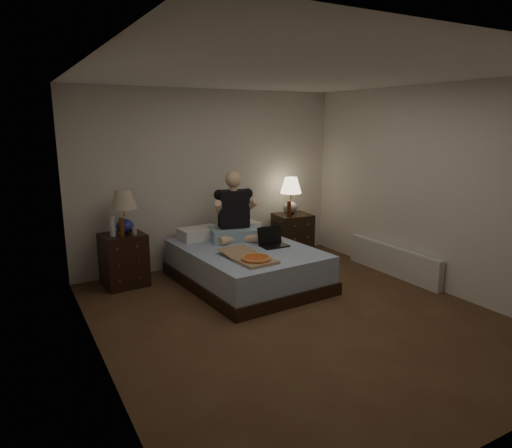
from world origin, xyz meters
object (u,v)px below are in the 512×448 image
nightstand_left (124,260)px  radiator (393,261)px  bed (246,265)px  lamp_left (124,212)px  soda_can (134,231)px  beer_bottle_left (122,227)px  beer_bottle_right (289,209)px  laptop (274,237)px  person (234,206)px  pizza_box (256,259)px  water_bottle (112,226)px  lamp_right (291,196)px  nightstand_right (292,236)px

nightstand_left → radiator: (3.30, -1.37, -0.14)m
bed → lamp_left: 1.68m
lamp_left → soda_can: bearing=-63.0°
beer_bottle_left → beer_bottle_right: (2.43, -0.03, 0.00)m
bed → beer_bottle_right: beer_bottle_right is taller
laptop → person: bearing=117.1°
beer_bottle_right → pizza_box: bearing=-135.9°
beer_bottle_right → person: size_ratio=0.25×
water_bottle → beer_bottle_right: 2.53m
nightstand_left → laptop: size_ratio=1.98×
soda_can → nightstand_left: bearing=129.7°
bed → pizza_box: pizza_box is taller
lamp_left → person: size_ratio=0.60×
lamp_right → pizza_box: size_ratio=0.74×
nightstand_right → beer_bottle_right: size_ratio=2.93×
soda_can → lamp_left: bearing=117.0°
person → laptop: person is taller
nightstand_left → pizza_box: bearing=-53.0°
bed → nightstand_left: (-1.39, 0.69, 0.10)m
water_bottle → pizza_box: 1.84m
nightstand_left → soda_can: (0.12, -0.14, 0.39)m
lamp_right → radiator: (0.74, -1.42, -0.75)m
bed → laptop: 0.51m
radiator → bed: bearing=160.4°
laptop → soda_can: bearing=157.4°
nightstand_right → lamp_right: bearing=103.8°
bed → radiator: size_ratio=1.20×
nightstand_right → radiator: 1.56m
nightstand_right → beer_bottle_left: (-2.59, -0.11, 0.45)m
beer_bottle_right → person: bearing=-172.5°
nightstand_right → person: (-1.12, -0.26, 0.61)m
nightstand_right → beer_bottle_left: 2.63m
beer_bottle_right → laptop: beer_bottle_right is taller
bed → soda_can: size_ratio=19.19×
nightstand_left → beer_bottle_right: 2.46m
nightstand_left → beer_bottle_left: beer_bottle_left is taller
lamp_left → nightstand_left: bearing=-171.6°
beer_bottle_right → radiator: size_ratio=0.14×
nightstand_right → water_bottle: size_ratio=2.70×
nightstand_left → water_bottle: (-0.12, -0.06, 0.46)m
beer_bottle_left → person: person is taller
nightstand_left → nightstand_right: bearing=-5.1°
pizza_box → nightstand_right: bearing=39.6°
lamp_right → lamp_left: bearing=-178.9°
person → beer_bottle_left: bearing=-173.3°
nightstand_right → lamp_left: 2.60m
soda_can → beer_bottle_right: (2.29, 0.01, 0.07)m
nightstand_right → radiator: size_ratio=0.42×
beer_bottle_right → person: person is taller
beer_bottle_left → person: 1.49m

